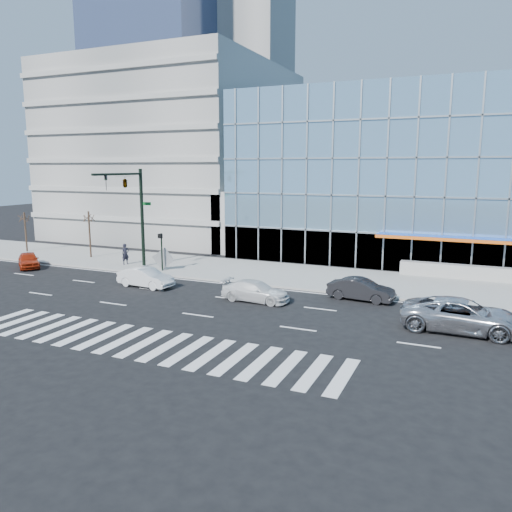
% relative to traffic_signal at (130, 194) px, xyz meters
% --- Properties ---
extents(ground, '(160.00, 160.00, 0.00)m').
position_rel_traffic_signal_xyz_m(ground, '(11.00, -4.57, -6.16)').
color(ground, black).
rests_on(ground, ground).
extents(sidewalk, '(120.00, 8.00, 0.15)m').
position_rel_traffic_signal_xyz_m(sidewalk, '(11.00, 3.43, -6.09)').
color(sidewalk, gray).
rests_on(sidewalk, ground).
extents(theatre_building, '(42.00, 26.00, 15.00)m').
position_rel_traffic_signal_xyz_m(theatre_building, '(25.00, 21.43, 1.34)').
color(theatre_building, '#7AAACC').
rests_on(theatre_building, ground).
extents(parking_garage, '(24.00, 24.00, 20.00)m').
position_rel_traffic_signal_xyz_m(parking_garage, '(-9.00, 21.43, 3.84)').
color(parking_garage, gray).
rests_on(parking_garage, ground).
extents(ramp_block, '(6.00, 8.00, 6.00)m').
position_rel_traffic_signal_xyz_m(ramp_block, '(5.00, 13.43, -3.16)').
color(ramp_block, gray).
rests_on(ramp_block, ground).
extents(tower_far_west, '(16.00, 16.00, 76.00)m').
position_rel_traffic_signal_xyz_m(tower_far_west, '(-31.00, 53.43, 31.84)').
color(tower_far_west, '#455378').
rests_on(tower_far_west, ground).
extents(tower_far_mid, '(13.00, 13.00, 60.00)m').
position_rel_traffic_signal_xyz_m(tower_far_mid, '(-47.00, 59.43, 23.84)').
color(tower_far_mid, '#455378').
rests_on(tower_far_mid, ground).
extents(tower_backdrop, '(14.00, 14.00, 48.00)m').
position_rel_traffic_signal_xyz_m(tower_backdrop, '(-19.00, 65.43, 17.84)').
color(tower_backdrop, gray).
rests_on(tower_backdrop, ground).
extents(traffic_signal, '(1.14, 5.74, 8.00)m').
position_rel_traffic_signal_xyz_m(traffic_signal, '(0.00, 0.00, 0.00)').
color(traffic_signal, black).
rests_on(traffic_signal, sidewalk).
extents(ped_signal_post, '(0.30, 0.33, 3.00)m').
position_rel_traffic_signal_xyz_m(ped_signal_post, '(2.50, 0.37, -4.02)').
color(ped_signal_post, black).
rests_on(ped_signal_post, sidewalk).
extents(street_tree_near, '(1.10, 1.10, 4.23)m').
position_rel_traffic_signal_xyz_m(street_tree_near, '(-7.00, 2.93, -2.39)').
color(street_tree_near, '#332319').
rests_on(street_tree_near, sidewalk).
extents(street_tree_far, '(1.10, 1.10, 3.87)m').
position_rel_traffic_signal_xyz_m(street_tree_far, '(-15.00, 2.93, -2.72)').
color(street_tree_far, '#332319').
rests_on(street_tree_far, sidewalk).
extents(silver_suv, '(6.06, 2.89, 1.67)m').
position_rel_traffic_signal_xyz_m(silver_suv, '(24.77, -5.57, -5.33)').
color(silver_suv, silver).
rests_on(silver_suv, ground).
extents(white_suv, '(4.42, 1.89, 1.27)m').
position_rel_traffic_signal_xyz_m(white_suv, '(12.77, -4.45, -5.53)').
color(white_suv, silver).
rests_on(white_suv, ground).
extents(white_sedan, '(4.23, 1.75, 1.36)m').
position_rel_traffic_signal_xyz_m(white_sedan, '(4.21, -4.11, -5.48)').
color(white_sedan, silver).
rests_on(white_sedan, ground).
extents(dark_sedan, '(4.30, 1.90, 1.37)m').
position_rel_traffic_signal_xyz_m(dark_sedan, '(18.77, -1.57, -5.48)').
color(dark_sedan, black).
rests_on(dark_sedan, ground).
extents(red_sedan, '(3.91, 3.56, 1.29)m').
position_rel_traffic_signal_xyz_m(red_sedan, '(-8.81, -2.43, -5.52)').
color(red_sedan, '#A7270C').
rests_on(red_sedan, ground).
extents(pedestrian, '(0.65, 0.76, 1.77)m').
position_rel_traffic_signal_xyz_m(pedestrian, '(-1.84, 1.39, -5.13)').
color(pedestrian, black).
rests_on(pedestrian, sidewalk).
extents(tilted_panel, '(1.70, 0.74, 1.81)m').
position_rel_traffic_signal_xyz_m(tilted_panel, '(2.42, 0.72, -5.11)').
color(tilted_panel, '#969696').
rests_on(tilted_panel, sidewalk).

